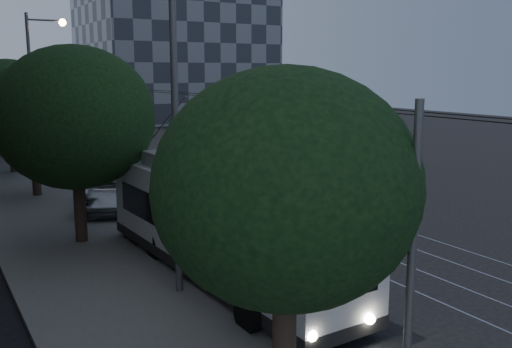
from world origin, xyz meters
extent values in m
plane|color=black|center=(0.00, 0.00, 0.00)|extent=(120.00, 120.00, 0.00)
cube|color=#65635F|center=(-7.50, 20.00, 0.07)|extent=(5.00, 90.00, 0.15)
cube|color=#95959D|center=(0.28, 20.00, 0.01)|extent=(0.08, 90.00, 0.02)
cube|color=#95959D|center=(1.72, 20.00, 0.01)|extent=(0.08, 90.00, 0.02)
cube|color=#95959D|center=(3.28, 20.00, 0.01)|extent=(0.08, 90.00, 0.02)
cube|color=#95959D|center=(4.72, 20.00, 0.01)|extent=(0.08, 90.00, 0.02)
cylinder|color=black|center=(-3.85, 20.00, 5.60)|extent=(0.02, 90.00, 0.02)
cylinder|color=black|center=(-3.15, 20.00, 5.60)|extent=(0.02, 90.00, 0.02)
cylinder|color=#5D5D60|center=(-5.30, -10.00, 3.00)|extent=(0.14, 0.14, 6.00)
cylinder|color=#5D5D60|center=(-5.30, 10.00, 3.00)|extent=(0.14, 0.14, 6.00)
cylinder|color=#5D5D60|center=(-5.30, 30.00, 3.00)|extent=(0.14, 0.14, 6.00)
cube|color=#333941|center=(18.00, 55.00, 12.00)|extent=(22.00, 18.00, 24.00)
cube|color=silver|center=(-4.10, -0.97, 1.74)|extent=(2.98, 11.88, 2.80)
cube|color=black|center=(-4.10, -0.97, 0.49)|extent=(3.02, 11.93, 0.34)
cube|color=black|center=(-4.10, -0.48, 1.87)|extent=(2.94, 9.43, 1.03)
cube|color=black|center=(-4.10, -6.84, 2.01)|extent=(2.21, 0.17, 1.28)
cube|color=black|center=(-4.10, 4.90, 1.97)|extent=(2.01, 0.16, 0.98)
cube|color=#28F152|center=(-4.10, -6.84, 2.90)|extent=(1.57, 0.12, 0.31)
cube|color=gray|center=(-4.10, 1.98, 3.39)|extent=(2.19, 2.24, 0.49)
sphere|color=white|center=(-4.94, -6.89, 0.74)|extent=(0.26, 0.26, 0.26)
sphere|color=white|center=(-3.26, -6.89, 0.74)|extent=(0.26, 0.26, 0.26)
cylinder|color=#5D5D60|center=(-4.39, 3.01, 4.42)|extent=(0.06, 4.45, 2.41)
cylinder|color=#5D5D60|center=(-3.81, 3.01, 4.42)|extent=(0.06, 4.45, 2.41)
cylinder|color=black|center=(-5.30, -4.74, 0.49)|extent=(0.29, 0.98, 0.98)
cylinder|color=black|center=(-2.90, -4.74, 0.49)|extent=(0.29, 0.98, 0.98)
cylinder|color=black|center=(-5.30, 1.62, 0.49)|extent=(0.29, 0.98, 0.98)
cylinder|color=black|center=(-2.90, 1.62, 0.49)|extent=(0.29, 0.98, 0.98)
cylinder|color=black|center=(-5.30, 3.51, 0.49)|extent=(0.29, 0.98, 0.98)
cylinder|color=black|center=(-2.90, 3.51, 0.49)|extent=(0.29, 0.98, 0.98)
imported|color=#A3A6AA|center=(-4.30, 9.66, 0.84)|extent=(4.80, 6.63, 1.67)
imported|color=silver|center=(-3.79, 15.57, 0.72)|extent=(2.66, 4.51, 1.44)
imported|color=silver|center=(-4.30, 23.75, 0.61)|extent=(3.28, 4.53, 1.22)
imported|color=#BBBCC0|center=(-2.70, 28.95, 0.62)|extent=(2.53, 4.01, 1.25)
imported|color=#B4B5B9|center=(-3.78, 31.38, 0.72)|extent=(2.70, 4.51, 1.44)
ellipsoid|color=black|center=(-6.50, -8.17, 4.42)|extent=(4.69, 4.69, 4.22)
cylinder|color=#30221B|center=(-7.00, 4.75, 1.30)|extent=(0.44, 0.44, 2.59)
ellipsoid|color=black|center=(-7.00, 4.75, 4.75)|extent=(5.76, 5.76, 5.19)
cylinder|color=#30221B|center=(-6.94, 14.00, 1.35)|extent=(0.44, 0.44, 2.70)
ellipsoid|color=black|center=(-6.94, 14.00, 4.58)|extent=(5.00, 5.00, 4.50)
cylinder|color=#30221B|center=(-6.94, 21.82, 1.38)|extent=(0.44, 0.44, 2.76)
ellipsoid|color=black|center=(-6.94, 21.82, 4.75)|extent=(5.29, 5.29, 4.76)
cylinder|color=#30221B|center=(-6.50, 28.98, 1.20)|extent=(0.44, 0.44, 2.41)
ellipsoid|color=black|center=(-6.50, 28.98, 4.55)|extent=(5.72, 5.72, 5.14)
cylinder|color=#5D5D60|center=(-5.80, -1.64, 4.98)|extent=(0.20, 0.20, 9.96)
cylinder|color=#5D5D60|center=(-5.80, 20.55, 4.89)|extent=(0.20, 0.20, 9.78)
cylinder|color=#5D5D60|center=(-4.72, 20.55, 9.39)|extent=(2.15, 0.12, 0.12)
sphere|color=#F4CF86|center=(-3.75, 20.55, 9.29)|extent=(0.44, 0.44, 0.44)
camera|label=1|loc=(-11.88, -16.20, 6.42)|focal=40.00mm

